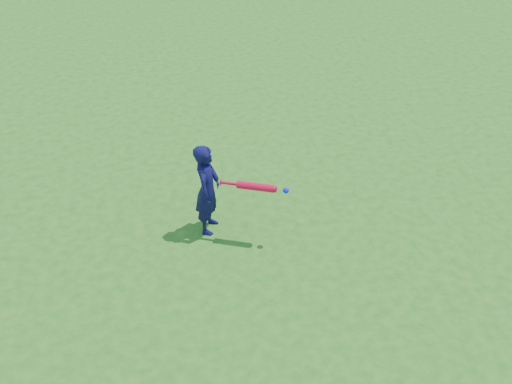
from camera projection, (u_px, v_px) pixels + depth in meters
ground at (227, 251)px, 5.76m from camera, size 80.00×80.00×0.00m
child at (208, 189)px, 5.74m from camera, size 0.36×0.43×1.01m
bat_swing at (258, 187)px, 5.53m from camera, size 0.65×0.30×0.08m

